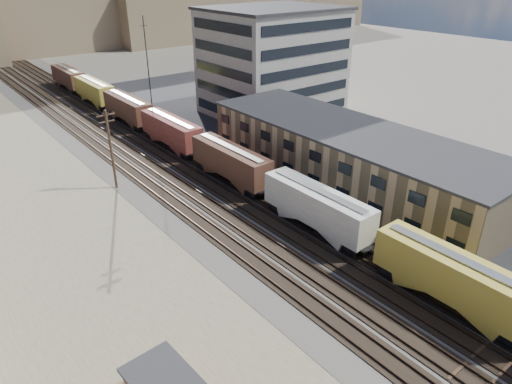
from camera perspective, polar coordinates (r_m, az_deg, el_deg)
ground at (r=37.87m, az=25.41°, el=-18.22°), size 300.00×300.00×0.00m
ballast_bed at (r=69.42m, az=-13.19°, el=4.77°), size 18.00×200.00×0.06m
dirt_yard at (r=55.39m, az=-27.07°, el=-3.50°), size 24.00×180.00×0.03m
asphalt_lot at (r=70.31m, az=8.84°, el=5.45°), size 26.00×120.00×0.04m
rail_tracks at (r=69.17m, az=-13.61°, el=4.72°), size 11.40×200.00×0.24m
freight_train at (r=63.62m, az=-7.21°, el=5.92°), size 3.00×119.74×4.46m
warehouse at (r=57.97m, az=11.50°, el=4.38°), size 12.40×40.40×7.25m
office_tower at (r=85.61m, az=2.06°, el=16.01°), size 22.60×18.60×18.45m
utility_pole_north at (r=57.61m, az=-17.69°, el=5.25°), size 2.20×0.32×10.00m
radio_mast at (r=77.97m, az=-13.27°, el=14.18°), size 1.20×0.16×18.00m
parked_car_red at (r=55.09m, az=28.41°, el=-3.10°), size 1.89×4.45×1.50m
parked_car_silver at (r=63.74m, az=26.25°, el=1.28°), size 5.51×3.69×1.48m
parked_car_blue at (r=80.36m, az=2.63°, el=8.99°), size 4.38×5.72×1.44m
parked_car_far at (r=85.49m, az=2.89°, el=10.16°), size 3.67×5.21×1.65m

